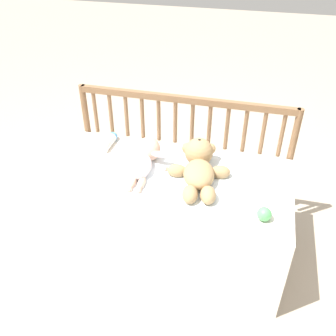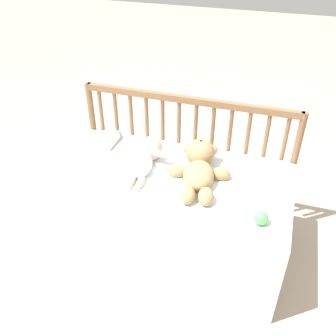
% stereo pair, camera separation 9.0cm
% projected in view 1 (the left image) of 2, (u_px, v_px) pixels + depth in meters
% --- Properties ---
extents(ground_plane, '(12.00, 12.00, 0.00)m').
position_uv_depth(ground_plane, '(168.00, 245.00, 2.17)').
color(ground_plane, tan).
extents(crib_mattress, '(1.23, 0.65, 0.49)m').
position_uv_depth(crib_mattress, '(168.00, 214.00, 2.03)').
color(crib_mattress, white).
rests_on(crib_mattress, ground_plane).
extents(crib_rail, '(1.23, 0.04, 0.78)m').
position_uv_depth(crib_rail, '(183.00, 132.00, 2.12)').
color(crib_rail, brown).
rests_on(crib_rail, ground_plane).
extents(blanket, '(0.79, 0.54, 0.01)m').
position_uv_depth(blanket, '(174.00, 178.00, 1.88)').
color(blanket, white).
rests_on(blanket, crib_mattress).
extents(teddy_bear, '(0.32, 0.44, 0.15)m').
position_uv_depth(teddy_bear, '(199.00, 166.00, 1.87)').
color(teddy_bear, tan).
rests_on(teddy_bear, crib_mattress).
extents(baby, '(0.26, 0.37, 0.13)m').
position_uv_depth(baby, '(145.00, 158.00, 1.94)').
color(baby, white).
rests_on(baby, crib_mattress).
extents(toy_ball, '(0.06, 0.06, 0.06)m').
position_uv_depth(toy_ball, '(264.00, 214.00, 1.62)').
color(toy_ball, '#59BF66').
rests_on(toy_ball, crib_mattress).
extents(baby_bottle, '(0.05, 0.18, 0.05)m').
position_uv_depth(baby_bottle, '(109.00, 141.00, 2.13)').
color(baby_bottle, '#F4E5CC').
rests_on(baby_bottle, crib_mattress).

